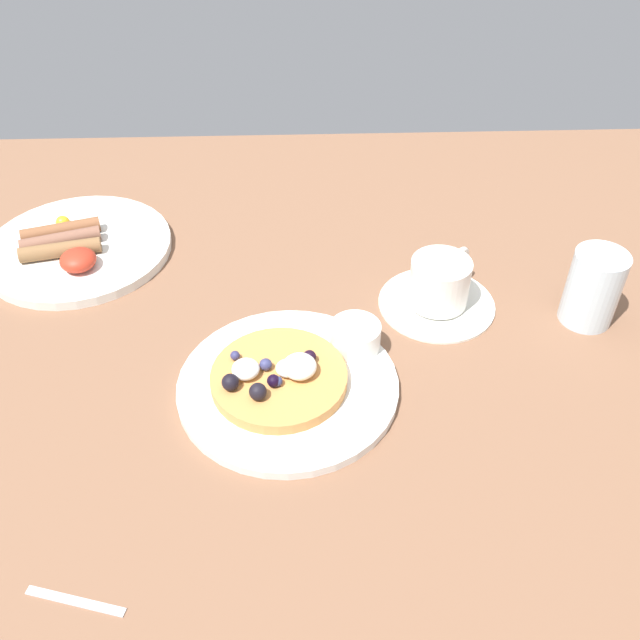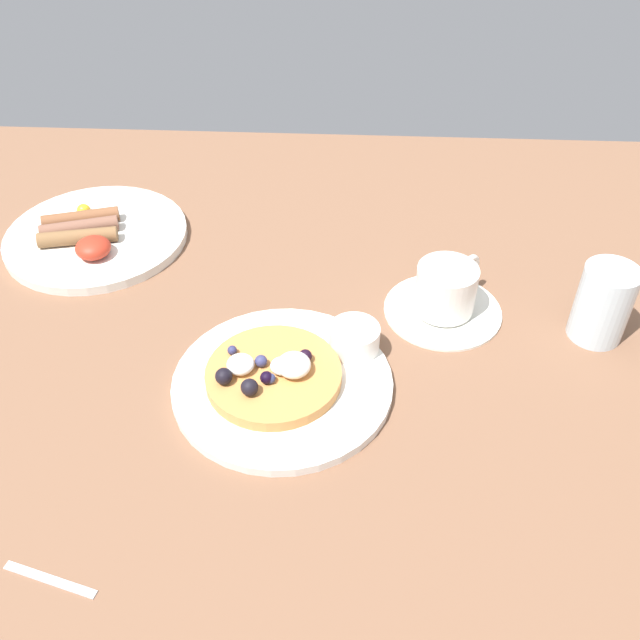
# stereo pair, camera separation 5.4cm
# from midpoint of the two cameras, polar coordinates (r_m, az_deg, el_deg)

# --- Properties ---
(ground_plane) EXTENTS (2.07, 1.12, 0.03)m
(ground_plane) POSITION_cam_midpoint_polar(r_m,az_deg,el_deg) (0.84, -4.41, -3.58)
(ground_plane) COLOR brown
(pancake_plate) EXTENTS (0.25, 0.25, 0.01)m
(pancake_plate) POSITION_cam_midpoint_polar(r_m,az_deg,el_deg) (0.79, -4.51, -5.38)
(pancake_plate) COLOR white
(pancake_plate) RESTS_ON ground_plane
(pancake_with_berries) EXTENTS (0.15, 0.15, 0.04)m
(pancake_with_berries) POSITION_cam_midpoint_polar(r_m,az_deg,el_deg) (0.78, -5.38, -4.63)
(pancake_with_berries) COLOR #CB8443
(pancake_with_berries) RESTS_ON pancake_plate
(syrup_ramekin) EXTENTS (0.06, 0.06, 0.03)m
(syrup_ramekin) POSITION_cam_midpoint_polar(r_m,az_deg,el_deg) (0.81, 0.95, -1.22)
(syrup_ramekin) COLOR white
(syrup_ramekin) RESTS_ON pancake_plate
(breakfast_plate) EXTENTS (0.25, 0.25, 0.01)m
(breakfast_plate) POSITION_cam_midpoint_polar(r_m,az_deg,el_deg) (1.05, -20.34, 5.43)
(breakfast_plate) COLOR white
(breakfast_plate) RESTS_ON ground_plane
(fried_breakfast) EXTENTS (0.12, 0.15, 0.03)m
(fried_breakfast) POSITION_cam_midpoint_polar(r_m,az_deg,el_deg) (1.03, -21.32, 5.85)
(fried_breakfast) COLOR brown
(fried_breakfast) RESTS_ON breakfast_plate
(coffee_saucer) EXTENTS (0.15, 0.15, 0.01)m
(coffee_saucer) POSITION_cam_midpoint_polar(r_m,az_deg,el_deg) (0.90, 7.71, 1.33)
(coffee_saucer) COLOR white
(coffee_saucer) RESTS_ON ground_plane
(coffee_cup) EXTENTS (0.08, 0.09, 0.06)m
(coffee_cup) POSITION_cam_midpoint_polar(r_m,az_deg,el_deg) (0.88, 7.98, 3.13)
(coffee_cup) COLOR white
(coffee_cup) RESTS_ON coffee_saucer
(teaspoon) EXTENTS (0.15, 0.05, 0.01)m
(teaspoon) POSITION_cam_midpoint_polar(r_m,az_deg,el_deg) (0.71, -25.62, -18.87)
(teaspoon) COLOR silver
(teaspoon) RESTS_ON ground_plane
(water_glass) EXTENTS (0.06, 0.06, 0.10)m
(water_glass) POSITION_cam_midpoint_polar(r_m,az_deg,el_deg) (0.90, 19.62, 2.42)
(water_glass) COLOR silver
(water_glass) RESTS_ON ground_plane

